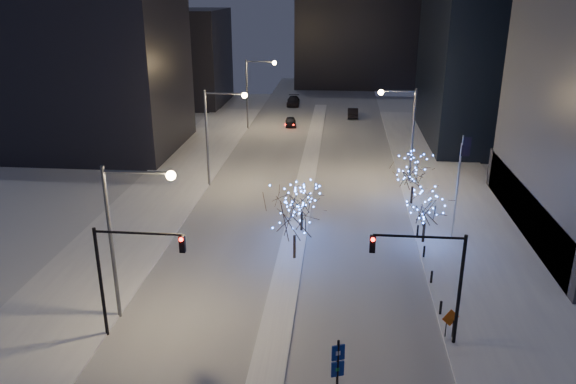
# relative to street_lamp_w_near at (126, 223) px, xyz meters

# --- Properties ---
(ground) EXTENTS (160.00, 160.00, 0.00)m
(ground) POSITION_rel_street_lamp_w_near_xyz_m (8.94, -2.00, -6.50)
(ground) COLOR silver
(ground) RESTS_ON ground
(road) EXTENTS (20.00, 130.00, 0.02)m
(road) POSITION_rel_street_lamp_w_near_xyz_m (8.94, 33.00, -6.49)
(road) COLOR silver
(road) RESTS_ON ground
(median) EXTENTS (2.00, 80.00, 0.15)m
(median) POSITION_rel_street_lamp_w_near_xyz_m (8.94, 28.00, -6.42)
(median) COLOR white
(median) RESTS_ON ground
(east_sidewalk) EXTENTS (10.00, 90.00, 0.15)m
(east_sidewalk) POSITION_rel_street_lamp_w_near_xyz_m (23.94, 18.00, -6.42)
(east_sidewalk) COLOR white
(east_sidewalk) RESTS_ON ground
(west_sidewalk) EXTENTS (8.00, 90.00, 0.15)m
(west_sidewalk) POSITION_rel_street_lamp_w_near_xyz_m (-5.06, 18.00, -6.42)
(west_sidewalk) COLOR white
(west_sidewalk) RESTS_ON ground
(filler_west_near) EXTENTS (22.00, 18.00, 24.00)m
(filler_west_near) POSITION_rel_street_lamp_w_near_xyz_m (-19.06, 38.00, 5.50)
(filler_west_near) COLOR black
(filler_west_near) RESTS_ON ground
(filler_west_far) EXTENTS (18.00, 16.00, 16.00)m
(filler_west_far) POSITION_rel_street_lamp_w_near_xyz_m (-17.06, 68.00, 1.50)
(filler_west_far) COLOR black
(filler_west_far) RESTS_ON ground
(street_lamp_w_near) EXTENTS (4.40, 0.56, 10.00)m
(street_lamp_w_near) POSITION_rel_street_lamp_w_near_xyz_m (0.00, 0.00, 0.00)
(street_lamp_w_near) COLOR #595E66
(street_lamp_w_near) RESTS_ON ground
(street_lamp_w_mid) EXTENTS (4.40, 0.56, 10.00)m
(street_lamp_w_mid) POSITION_rel_street_lamp_w_near_xyz_m (0.00, 25.00, 0.00)
(street_lamp_w_mid) COLOR #595E66
(street_lamp_w_mid) RESTS_ON ground
(street_lamp_w_far) EXTENTS (4.40, 0.56, 10.00)m
(street_lamp_w_far) POSITION_rel_street_lamp_w_near_xyz_m (0.00, 50.00, 0.00)
(street_lamp_w_far) COLOR #595E66
(street_lamp_w_far) RESTS_ON ground
(street_lamp_east) EXTENTS (3.90, 0.56, 10.00)m
(street_lamp_east) POSITION_rel_street_lamp_w_near_xyz_m (19.02, 28.00, -0.05)
(street_lamp_east) COLOR #595E66
(street_lamp_east) RESTS_ON ground
(traffic_signal_west) EXTENTS (5.26, 0.43, 7.00)m
(traffic_signal_west) POSITION_rel_street_lamp_w_near_xyz_m (0.50, -2.00, -1.74)
(traffic_signal_west) COLOR black
(traffic_signal_west) RESTS_ON ground
(traffic_signal_east) EXTENTS (5.26, 0.43, 7.00)m
(traffic_signal_east) POSITION_rel_street_lamp_w_near_xyz_m (17.88, -1.00, -1.74)
(traffic_signal_east) COLOR black
(traffic_signal_east) RESTS_ON ground
(flagpoles) EXTENTS (1.35, 2.60, 8.00)m
(flagpoles) POSITION_rel_street_lamp_w_near_xyz_m (22.30, 15.25, -1.70)
(flagpoles) COLOR silver
(flagpoles) RESTS_ON east_sidewalk
(bollards) EXTENTS (0.16, 12.16, 0.90)m
(bollards) POSITION_rel_street_lamp_w_near_xyz_m (19.14, 8.00, -5.90)
(bollards) COLOR black
(bollards) RESTS_ON east_sidewalk
(car_near) EXTENTS (1.99, 4.06, 1.33)m
(car_near) POSITION_rel_street_lamp_w_near_xyz_m (5.05, 52.15, -5.83)
(car_near) COLOR black
(car_near) RESTS_ON ground
(car_mid) EXTENTS (1.63, 4.57, 1.50)m
(car_mid) POSITION_rel_street_lamp_w_near_xyz_m (14.35, 59.12, -5.75)
(car_mid) COLOR black
(car_mid) RESTS_ON ground
(car_far) EXTENTS (2.35, 5.36, 1.53)m
(car_far) POSITION_rel_street_lamp_w_near_xyz_m (4.11, 67.57, -5.73)
(car_far) COLOR black
(car_far) RESTS_ON ground
(holiday_tree_median_near) EXTENTS (4.99, 4.99, 5.64)m
(holiday_tree_median_near) POSITION_rel_street_lamp_w_near_xyz_m (9.28, 8.92, -2.77)
(holiday_tree_median_near) COLOR black
(holiday_tree_median_near) RESTS_ON median
(holiday_tree_median_far) EXTENTS (4.02, 4.02, 4.25)m
(holiday_tree_median_far) POSITION_rel_street_lamp_w_near_xyz_m (9.44, 14.13, -3.54)
(holiday_tree_median_far) COLOR black
(holiday_tree_median_far) RESTS_ON median
(holiday_tree_plaza_near) EXTENTS (3.59, 3.59, 4.36)m
(holiday_tree_plaza_near) POSITION_rel_street_lamp_w_near_xyz_m (19.44, 12.78, -3.48)
(holiday_tree_plaza_near) COLOR black
(holiday_tree_plaza_near) RESTS_ON east_sidewalk
(holiday_tree_plaza_far) EXTENTS (5.02, 5.02, 4.86)m
(holiday_tree_plaza_far) POSITION_rel_street_lamp_w_near_xyz_m (19.44, 21.39, -3.22)
(holiday_tree_plaza_far) COLOR black
(holiday_tree_plaza_far) RESTS_ON east_sidewalk
(wayfinding_sign) EXTENTS (0.64, 0.31, 3.70)m
(wayfinding_sign) POSITION_rel_street_lamp_w_near_xyz_m (12.70, -6.57, -4.23)
(wayfinding_sign) COLOR black
(wayfinding_sign) RESTS_ON ground
(construction_sign) EXTENTS (1.06, 0.47, 1.87)m
(construction_sign) POSITION_rel_street_lamp_w_near_xyz_m (19.24, -0.47, -5.22)
(construction_sign) COLOR black
(construction_sign) RESTS_ON east_sidewalk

